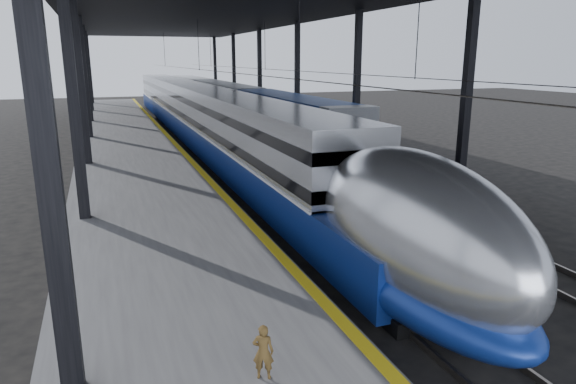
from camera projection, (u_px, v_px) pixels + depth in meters
name	position (u px, v px, depth m)	size (l,w,h in m)	color
ground	(296.00, 277.00, 15.12)	(160.00, 160.00, 0.00)	black
platform	(130.00, 154.00, 32.02)	(6.00, 80.00, 1.00)	#4C4C4F
yellow_strip	(175.00, 143.00, 32.82)	(0.30, 80.00, 0.01)	gold
rails	(253.00, 153.00, 34.78)	(6.52, 80.00, 0.16)	slate
canopy	(210.00, 11.00, 31.64)	(18.00, 75.00, 9.47)	black
tgv_train	(202.00, 118.00, 37.73)	(2.99, 65.20, 4.28)	#B4B6BB
second_train	(228.00, 103.00, 50.96)	(2.82, 56.05, 3.89)	navy
child	(263.00, 352.00, 8.58)	(0.36, 0.24, 0.99)	#543D1C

